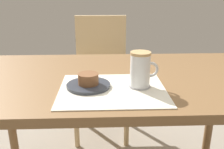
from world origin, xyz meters
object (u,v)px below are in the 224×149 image
Objects in this scene: wooden_chair at (101,70)px; pastry_plate at (88,85)px; dining_table at (115,90)px; pastry at (88,79)px; coffee_mug at (141,69)px.

wooden_chair is 5.14× the size of pastry_plate.
pastry reaches higher than dining_table.
pastry_plate is at bearing 178.24° from coffee_mug.
dining_table is 1.54× the size of wooden_chair.
pastry is at bearing 0.00° from pastry_plate.
wooden_chair is 0.91m from pastry.
pastry_plate is at bearing 0.00° from pastry.
pastry reaches higher than pastry_plate.
wooden_chair is 0.94m from coffee_mug.
dining_table is 10.00× the size of coffee_mug.
pastry_plate is 0.22m from coffee_mug.
pastry_plate is (-0.05, -0.87, 0.23)m from wooden_chair.
wooden_chair is at bearing 100.14° from coffee_mug.
pastry is (-0.05, -0.87, 0.26)m from wooden_chair.
wooden_chair reaches higher than coffee_mug.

